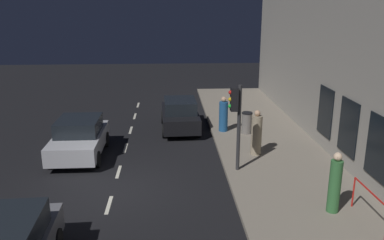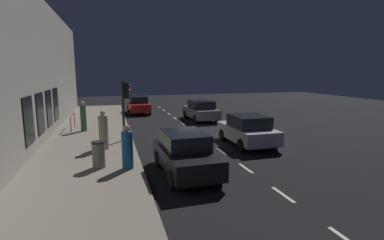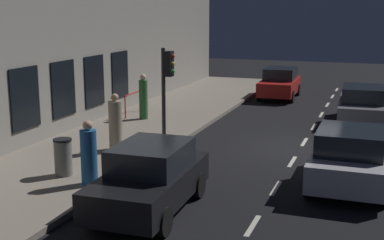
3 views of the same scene
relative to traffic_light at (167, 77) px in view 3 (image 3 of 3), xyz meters
The scene contains 14 objects.
ground_plane 5.10m from the traffic_light, 164.24° to the right, with size 60.00×60.00×0.00m, color black.
sidewalk 3.24m from the traffic_light, 32.55° to the right, with size 4.50×32.00×0.15m.
building_facade 4.88m from the traffic_light, 15.32° to the right, with size 0.65×32.00×7.87m.
lane_centre_line 5.42m from the traffic_light, 152.84° to the right, with size 0.12×27.20×0.01m.
traffic_light is the anchor object (origin of this frame).
parked_car_0 11.42m from the traffic_light, 98.82° to the right, with size 1.91×3.90×1.58m.
parked_car_1 6.03m from the traffic_light, 108.61° to the left, with size 1.93×3.95×1.58m.
parked_car_2 8.66m from the traffic_light, 135.70° to the right, with size 2.04×4.23×1.58m.
parked_car_3 6.67m from the traffic_light, 160.65° to the left, with size 2.00×3.89×1.58m.
pedestrian_0 4.97m from the traffic_light, 87.36° to the left, with size 0.51×0.51×1.70m.
pedestrian_1 2.38m from the traffic_light, 53.74° to the left, with size 0.56×0.56×1.86m.
pedestrian_2 4.29m from the traffic_light, 53.45° to the right, with size 0.50×0.50×1.86m.
trash_bin 4.82m from the traffic_light, 73.41° to the left, with size 0.51×0.51×1.03m.
red_railing 5.30m from the traffic_light, 51.68° to the right, with size 0.05×1.97×0.97m.
Camera 3 is at (-2.43, 17.37, 4.66)m, focal length 49.29 mm.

